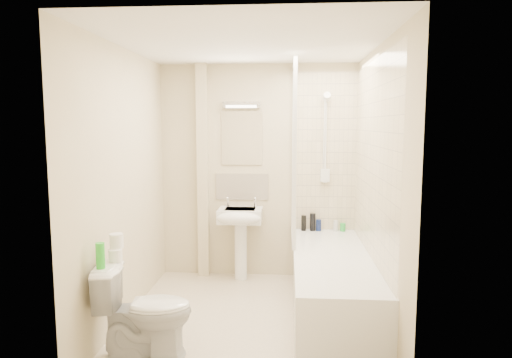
{
  "coord_description": "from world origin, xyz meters",
  "views": [
    {
      "loc": [
        0.34,
        -3.88,
        1.74
      ],
      "look_at": [
        0.05,
        0.2,
        1.24
      ],
      "focal_mm": 32.0,
      "sensor_mm": 36.0,
      "label": 1
    }
  ],
  "objects": [
    {
      "name": "floor",
      "position": [
        0.0,
        0.0,
        0.0
      ],
      "size": [
        2.5,
        2.5,
        0.0
      ],
      "primitive_type": "plane",
      "color": "beige",
      "rests_on": "ground"
    },
    {
      "name": "wall_back",
      "position": [
        0.0,
        1.25,
        1.2
      ],
      "size": [
        2.2,
        0.02,
        2.4
      ],
      "primitive_type": "cube",
      "color": "beige",
      "rests_on": "ground"
    },
    {
      "name": "wall_left",
      "position": [
        -1.1,
        0.0,
        1.2
      ],
      "size": [
        0.02,
        2.5,
        2.4
      ],
      "primitive_type": "cube",
      "color": "beige",
      "rests_on": "ground"
    },
    {
      "name": "wall_right",
      "position": [
        1.1,
        0.0,
        1.2
      ],
      "size": [
        0.02,
        2.5,
        2.4
      ],
      "primitive_type": "cube",
      "color": "beige",
      "rests_on": "ground"
    },
    {
      "name": "ceiling",
      "position": [
        0.0,
        0.0,
        2.4
      ],
      "size": [
        2.2,
        2.5,
        0.02
      ],
      "primitive_type": "cube",
      "color": "white",
      "rests_on": "wall_back"
    },
    {
      "name": "tile_back",
      "position": [
        0.75,
        1.24,
        1.42
      ],
      "size": [
        0.7,
        0.01,
        1.75
      ],
      "primitive_type": "cube",
      "color": "beige",
      "rests_on": "wall_back"
    },
    {
      "name": "tile_right",
      "position": [
        1.09,
        0.2,
        1.42
      ],
      "size": [
        0.01,
        2.1,
        1.75
      ],
      "primitive_type": "cube",
      "color": "beige",
      "rests_on": "wall_right"
    },
    {
      "name": "pipe_boxing",
      "position": [
        -0.62,
        1.19,
        1.2
      ],
      "size": [
        0.12,
        0.12,
        2.4
      ],
      "primitive_type": "cube",
      "color": "beige",
      "rests_on": "ground"
    },
    {
      "name": "splashback",
      "position": [
        -0.18,
        1.24,
        1.03
      ],
      "size": [
        0.6,
        0.02,
        0.3
      ],
      "primitive_type": "cube",
      "color": "beige",
      "rests_on": "wall_back"
    },
    {
      "name": "mirror",
      "position": [
        -0.18,
        1.24,
        1.58
      ],
      "size": [
        0.46,
        0.01,
        0.6
      ],
      "primitive_type": "cube",
      "color": "white",
      "rests_on": "wall_back"
    },
    {
      "name": "strip_light",
      "position": [
        -0.18,
        1.22,
        1.95
      ],
      "size": [
        0.42,
        0.07,
        0.07
      ],
      "primitive_type": "cube",
      "color": "silver",
      "rests_on": "wall_back"
    },
    {
      "name": "bathtub",
      "position": [
        0.75,
        0.2,
        0.29
      ],
      "size": [
        0.7,
        2.1,
        0.55
      ],
      "color": "white",
      "rests_on": "ground"
    },
    {
      "name": "shower_screen",
      "position": [
        0.4,
        0.8,
        1.45
      ],
      "size": [
        0.04,
        0.92,
        1.8
      ],
      "color": "white",
      "rests_on": "bathtub"
    },
    {
      "name": "shower_fixture",
      "position": [
        0.75,
        1.19,
        1.55
      ],
      "size": [
        0.1,
        0.16,
        0.99
      ],
      "color": "white",
      "rests_on": "wall_back"
    },
    {
      "name": "pedestal_sink",
      "position": [
        -0.18,
        1.01,
        0.65
      ],
      "size": [
        0.48,
        0.46,
        0.92
      ],
      "color": "white",
      "rests_on": "ground"
    },
    {
      "name": "bottle_black_a",
      "position": [
        0.52,
        1.16,
        0.64
      ],
      "size": [
        0.05,
        0.05,
        0.17
      ],
      "primitive_type": "cylinder",
      "color": "black",
      "rests_on": "bathtub"
    },
    {
      "name": "bottle_black_b",
      "position": [
        0.62,
        1.16,
        0.65
      ],
      "size": [
        0.06,
        0.06,
        0.2
      ],
      "primitive_type": "cylinder",
      "color": "black",
      "rests_on": "bathtub"
    },
    {
      "name": "bottle_blue",
      "position": [
        0.68,
        1.16,
        0.61
      ],
      "size": [
        0.06,
        0.06,
        0.13
      ],
      "primitive_type": "cylinder",
      "color": "navy",
      "rests_on": "bathtub"
    },
    {
      "name": "bottle_white_b",
      "position": [
        0.88,
        1.16,
        0.61
      ],
      "size": [
        0.05,
        0.05,
        0.12
      ],
      "primitive_type": "cylinder",
      "color": "silver",
      "rests_on": "bathtub"
    },
    {
      "name": "bottle_green",
      "position": [
        0.95,
        1.16,
        0.59
      ],
      "size": [
        0.06,
        0.06,
        0.09
      ],
      "primitive_type": "cylinder",
      "color": "green",
      "rests_on": "bathtub"
    },
    {
      "name": "toilet",
      "position": [
        -0.72,
        -0.68,
        0.35
      ],
      "size": [
        0.57,
        0.79,
        0.71
      ],
      "primitive_type": "imported",
      "rotation": [
        0.0,
        0.0,
        1.7
      ],
      "color": "white",
      "rests_on": "ground"
    },
    {
      "name": "toilet_roll_lower",
      "position": [
        -0.96,
        -0.61,
        0.75
      ],
      "size": [
        0.1,
        0.1,
        0.09
      ],
      "primitive_type": "cylinder",
      "color": "white",
      "rests_on": "toilet"
    },
    {
      "name": "toilet_roll_upper",
      "position": [
        -0.96,
        -0.57,
        0.85
      ],
      "size": [
        0.1,
        0.1,
        0.11
      ],
      "primitive_type": "cylinder",
      "color": "white",
      "rests_on": "toilet_roll_lower"
    },
    {
      "name": "green_bottle",
      "position": [
        -1.0,
        -0.78,
        0.8
      ],
      "size": [
        0.06,
        0.06,
        0.19
      ],
      "primitive_type": "cylinder",
      "color": "green",
      "rests_on": "toilet"
    }
  ]
}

